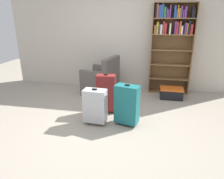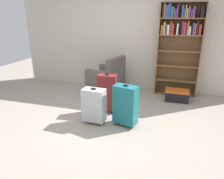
% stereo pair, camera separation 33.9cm
% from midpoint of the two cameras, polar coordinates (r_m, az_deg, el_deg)
% --- Properties ---
extents(ground_plane, '(10.07, 10.07, 0.00)m').
position_cam_midpoint_polar(ground_plane, '(3.55, -0.01, -10.31)').
color(ground_plane, '#9E9384').
extents(back_wall, '(5.76, 0.10, 2.60)m').
position_cam_midpoint_polar(back_wall, '(5.22, 6.91, 14.37)').
color(back_wall, beige).
rests_on(back_wall, ground).
extents(bookshelf, '(0.93, 0.29, 2.06)m').
position_cam_midpoint_polar(bookshelf, '(4.97, 19.99, 12.63)').
color(bookshelf, brown).
rests_on(bookshelf, ground).
extents(armchair, '(0.85, 0.85, 0.90)m').
position_cam_midpoint_polar(armchair, '(4.89, 0.60, 2.37)').
color(armchair, '#59514C').
rests_on(armchair, ground).
extents(mug, '(0.12, 0.08, 0.10)m').
position_cam_midpoint_polar(mug, '(4.79, 6.14, -1.54)').
color(mug, '#1E7F4C').
rests_on(mug, ground).
extents(storage_box, '(0.50, 0.28, 0.26)m').
position_cam_midpoint_polar(storage_box, '(4.78, 19.49, -1.50)').
color(storage_box, black).
rests_on(storage_box, ground).
extents(suitcase_teal, '(0.43, 0.30, 0.73)m').
position_cam_midpoint_polar(suitcase_teal, '(3.45, 6.55, -4.30)').
color(suitcase_teal, '#19666B').
rests_on(suitcase_teal, ground).
extents(suitcase_dark_red, '(0.36, 0.22, 0.77)m').
position_cam_midpoint_polar(suitcase_dark_red, '(3.91, 1.16, -0.93)').
color(suitcase_dark_red, maroon).
rests_on(suitcase_dark_red, ground).
extents(suitcase_silver, '(0.39, 0.24, 0.64)m').
position_cam_midpoint_polar(suitcase_silver, '(3.53, -2.27, -4.38)').
color(suitcase_silver, '#B7BABF').
rests_on(suitcase_silver, ground).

